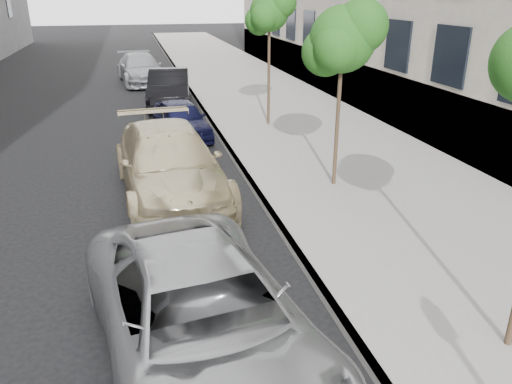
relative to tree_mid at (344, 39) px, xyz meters
name	(u,v)px	position (x,y,z in m)	size (l,w,h in m)	color
sidewalk	(243,82)	(1.07, 16.00, -3.66)	(6.40, 72.00, 0.14)	gray
curb	(186,85)	(-2.05, 16.00, -3.66)	(0.15, 72.00, 0.14)	#9E9B93
tree_mid	(344,39)	(0.00, 0.00, 0.00)	(1.85, 1.65, 4.50)	#38281C
tree_far	(270,12)	(0.00, 6.50, 0.38)	(1.70, 1.50, 4.81)	#38281C
minivan	(202,319)	(-4.23, -5.78, -2.95)	(2.57, 5.56, 1.55)	#9FA1A4
suv	(169,164)	(-4.15, 0.51, -2.88)	(2.37, 5.82, 1.69)	beige
sedan_blue	(181,119)	(-3.33, 5.89, -3.09)	(1.51, 3.75, 1.28)	black
sedan_black	(169,89)	(-3.33, 10.98, -2.93)	(1.69, 4.86, 1.60)	black
sedan_rear	(141,69)	(-4.36, 17.55, -2.94)	(2.20, 5.41, 1.57)	#93979A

